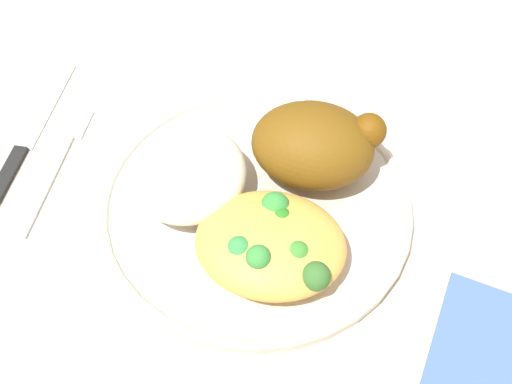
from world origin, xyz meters
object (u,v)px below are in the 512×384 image
rice_pile (187,175)px  napkin (499,376)px  plate (256,204)px  knife (21,148)px  roasted_chicken (315,145)px  fork (58,160)px  mac_cheese_with_broccoli (271,244)px

rice_pile → napkin: (0.24, -0.11, -0.03)m
rice_pile → napkin: bearing=-23.7°
plate → napkin: plate is taller
rice_pile → knife: (-0.16, 0.03, -0.03)m
roasted_chicken → napkin: (0.15, -0.15, -0.04)m
fork → napkin: (0.37, -0.13, -0.00)m
plate → knife: 0.22m
roasted_chicken → knife: bearing=-177.3°
mac_cheese_with_broccoli → fork: size_ratio=0.78×
rice_pile → fork: bearing=169.9°
plate → rice_pile: rice_pile is taller
roasted_chicken → rice_pile: roasted_chicken is taller
napkin → plate: bearing=150.0°
knife → fork: bearing=-10.4°
mac_cheese_with_broccoli → knife: (-0.23, 0.08, -0.03)m
roasted_chicken → knife: (-0.25, -0.01, -0.04)m
roasted_chicken → mac_cheese_with_broccoli: (-0.02, -0.09, -0.01)m
knife → rice_pile: bearing=-10.1°
knife → mac_cheese_with_broccoli: bearing=-18.1°
plate → fork: bearing=173.7°
roasted_chicken → napkin: roasted_chicken is taller
roasted_chicken → napkin: 0.21m
roasted_chicken → fork: bearing=-175.1°
mac_cheese_with_broccoli → fork: mac_cheese_with_broccoli is taller
plate → fork: 0.18m
roasted_chicken → plate: bearing=-136.6°
roasted_chicken → rice_pile: 0.10m
roasted_chicken → mac_cheese_with_broccoli: bearing=-102.7°
roasted_chicken → knife: 0.26m
rice_pile → plate: bearing=2.6°
mac_cheese_with_broccoli → napkin: (0.17, -0.06, -0.03)m
rice_pile → knife: bearing=169.9°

